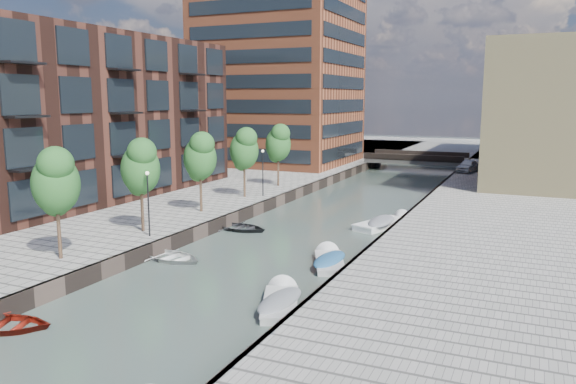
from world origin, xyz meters
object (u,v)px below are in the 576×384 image
Objects in this scene: tree_6 at (278,142)px; sloop_2 at (4,329)px; motorboat_3 at (329,261)px; tree_2 at (55,180)px; motorboat_4 at (385,223)px; bridge at (417,159)px; car at (468,166)px; tree_4 at (200,155)px; motorboat_1 at (281,302)px; tree_5 at (244,148)px; tree_3 at (140,165)px; sloop_4 at (241,230)px; sloop_3 at (172,260)px.

sloop_2 is at bearing -84.59° from tree_6.
sloop_2 is 0.86× the size of motorboat_3.
tree_2 reaches higher than motorboat_4.
bridge is 10.67m from car.
tree_4 is at bearing 154.70° from motorboat_3.
tree_6 reaches higher than sloop_2.
motorboat_1 is 1.01× the size of motorboat_3.
bridge is 2.18× the size of tree_4.
tree_2 is 1.24× the size of motorboat_1.
tree_4 is 1.00× the size of tree_5.
tree_3 is 9.15m from sloop_4.
motorboat_3 is at bearing -84.94° from bridge.
sloop_4 is 0.87× the size of motorboat_3.
tree_3 and tree_5 have the same top height.
tree_2 reaches higher than motorboat_3.
motorboat_3 is (12.57, 8.06, -5.13)m from tree_2.
sloop_2 is 19.79m from sloop_4.
sloop_4 reaches higher than sloop_2.
tree_3 reaches higher than motorboat_3.
motorboat_3 is 10.93m from motorboat_4.
sloop_4 is 35.22m from car.
tree_5 is at bearing 90.00° from tree_2.
tree_2 is 1.06× the size of motorboat_4.
car reaches higher than bridge.
bridge is 2.18× the size of tree_2.
bridge is at bearing -2.24° from sloop_4.
tree_3 is 1.26× the size of motorboat_3.
sloop_2 is at bearing -62.85° from tree_2.
tree_6 is 1.42× the size of sloop_3.
tree_3 is 21.00m from tree_6.
sloop_4 is at bearing -98.16° from car.
motorboat_1 is at bearing -25.70° from tree_3.
motorboat_4 is at bearing 87.01° from motorboat_3.
tree_2 is 1.00× the size of tree_5.
sloop_2 is at bearing -94.97° from bridge.
motorboat_4 is (4.64, -35.03, -1.18)m from bridge.
tree_6 is 1.45× the size of sloop_4.
car is (16.00, 25.41, -3.57)m from tree_5.
tree_5 is 17.34m from sloop_3.
tree_2 is 1.00× the size of tree_6.
tree_5 is 1.06× the size of motorboat_4.
tree_4 is at bearing -11.90° from sloop_2.
sloop_3 is (0.47, 11.26, 0.00)m from sloop_2.
tree_6 is 30.42m from motorboat_1.
tree_5 is 1.38× the size of car.
sloop_4 is at bearing -149.44° from motorboat_4.
tree_2 reaches higher than car.
tree_3 is 1.45× the size of sloop_4.
motorboat_4 is 1.30× the size of car.
motorboat_3 is at bearing -45.84° from tree_5.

